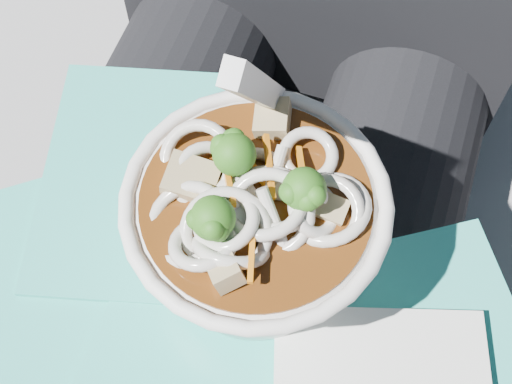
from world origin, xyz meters
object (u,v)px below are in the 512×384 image
(lap, at_px, (216,305))
(person_body, at_px, (255,183))
(stone_ledge, at_px, (270,266))
(udon_bowl, at_px, (255,224))
(plastic_bag, at_px, (199,321))

(lap, relative_size, person_body, 0.49)
(stone_ledge, xyz_separation_m, udon_bowl, (0.03, -0.14, 0.42))
(lap, height_order, person_body, person_body)
(person_body, bearing_deg, lap, -90.00)
(lap, distance_m, udon_bowl, 0.14)
(plastic_bag, bearing_deg, lap, 98.24)
(lap, xyz_separation_m, plastic_bag, (0.01, -0.04, 0.08))
(lap, relative_size, plastic_bag, 1.09)
(lap, bearing_deg, stone_ledge, 90.00)
(lap, relative_size, udon_bowl, 2.41)
(udon_bowl, bearing_deg, person_body, 108.86)
(plastic_bag, bearing_deg, stone_ledge, 91.64)
(lap, bearing_deg, plastic_bag, -81.76)
(stone_ledge, height_order, lap, lap)
(stone_ledge, xyz_separation_m, lap, (0.00, -0.15, 0.28))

